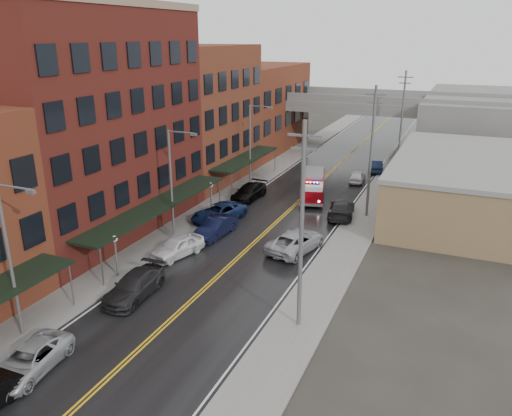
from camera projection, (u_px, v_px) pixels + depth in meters
The scene contains 32 objects.
road at pixel (275, 224), 44.73m from camera, with size 11.00×160.00×0.02m, color black.
sidewalk_left at pixel (203, 212), 47.40m from camera, with size 3.00×160.00×0.15m, color slate.
sidewalk_right at pixel (356, 235), 42.02m from camera, with size 3.00×160.00×0.15m, color slate.
curb_left at pixel (219, 215), 46.79m from camera, with size 0.30×160.00×0.15m, color gray.
curb_right at pixel (337, 232), 42.63m from camera, with size 0.30×160.00×0.15m, color gray.
brick_building_b at pixel (93, 126), 40.59m from camera, with size 9.00×20.00×18.00m, color #561B17.
brick_building_c at pixel (199, 115), 56.30m from camera, with size 9.00×15.00×15.00m, color brown.
brick_building_far at pixel (259, 108), 72.01m from camera, with size 9.00×20.00×12.00m, color brown.
tan_building at pixel (473, 188), 46.71m from camera, with size 14.00×22.00×5.00m, color #90744E.
right_far_block at pixel (492, 123), 71.56m from camera, with size 18.00×30.00×8.00m, color slate.
awning_1 at pixel (158, 205), 40.43m from camera, with size 2.60×18.00×3.09m.
awning_2 at pixel (246, 158), 55.64m from camera, with size 2.60×13.00×3.09m.
globe_lamp_1 at pixel (115, 247), 34.16m from camera, with size 0.44×0.44×3.12m.
globe_lamp_2 at pixel (211, 191), 46.33m from camera, with size 0.44×0.44×3.12m.
street_lamp_0 at pixel (12, 252), 26.32m from camera, with size 2.64×0.22×9.00m.
street_lamp_1 at pixel (173, 177), 40.23m from camera, with size 2.64×0.22×9.00m.
street_lamp_2 at pixel (252, 140), 54.14m from camera, with size 2.64×0.22×9.00m.
utility_pole_0 at pixel (302, 225), 26.97m from camera, with size 1.80×0.24×12.00m.
utility_pole_1 at pixel (371, 151), 44.36m from camera, with size 1.80×0.24×12.00m.
utility_pole_2 at pixel (402, 118), 61.74m from camera, with size 1.80×0.24×12.00m.
overpass at pixel (356, 110), 70.59m from camera, with size 40.00×10.00×7.50m.
fire_truck at pixel (313, 185), 51.24m from camera, with size 4.18×7.43×2.59m.
parked_car_left_2 at pixel (29, 360), 24.91m from camera, with size 2.26×4.91×1.36m, color #A8ABB0.
parked_car_left_3 at pixel (134, 286), 32.09m from camera, with size 2.16×5.31×1.54m, color black.
parked_car_left_4 at pixel (177, 247), 38.00m from camera, with size 1.83×4.54×1.55m, color white.
parked_car_left_5 at pixel (216, 227), 41.86m from camera, with size 1.68×4.80×1.58m, color black.
parked_car_left_6 at pixel (219, 213), 45.28m from camera, with size 2.57×5.58×1.55m, color navy.
parked_car_left_7 at pixel (249, 192), 51.18m from camera, with size 2.14×5.28×1.53m, color black.
parked_car_right_0 at pixel (296, 241), 38.94m from camera, with size 2.69×5.84×1.62m, color #A2A4AA.
parked_car_right_1 at pixel (341, 208), 46.28m from camera, with size 2.23×5.48×1.59m, color black.
parked_car_right_2 at pixel (357, 177), 57.15m from camera, with size 1.58×3.92×1.34m, color silver.
parked_car_right_3 at pixel (375, 166), 61.47m from camera, with size 1.60×4.58×1.51m, color #0E1933.
Camera 1 is at (14.74, -9.13, 16.06)m, focal length 35.00 mm.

